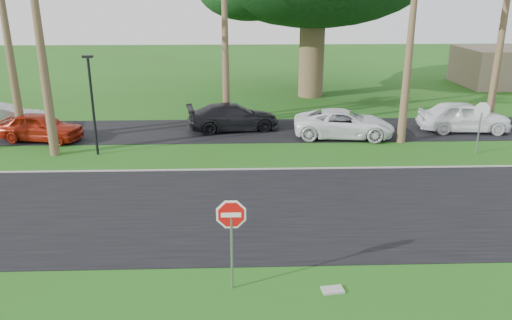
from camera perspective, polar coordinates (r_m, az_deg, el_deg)
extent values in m
plane|color=#224D13|center=(16.04, -4.41, -8.54)|extent=(120.00, 120.00, 0.00)
cube|color=black|center=(17.84, -4.17, -5.57)|extent=(120.00, 8.00, 0.02)
cube|color=black|center=(27.75, -3.43, 3.38)|extent=(120.00, 5.00, 0.02)
cube|color=gray|center=(21.59, -3.80, -1.10)|extent=(120.00, 0.12, 0.06)
cylinder|color=gray|center=(12.91, -2.78, -10.67)|extent=(0.07, 0.07, 2.00)
cylinder|color=white|center=(12.41, -2.86, -6.24)|extent=(1.05, 0.02, 1.05)
cylinder|color=red|center=(12.41, -2.86, -6.24)|extent=(0.90, 0.02, 0.90)
cube|color=white|center=(12.41, -2.86, -6.24)|extent=(0.50, 0.02, 0.12)
cylinder|color=gray|center=(25.74, 24.09, 2.82)|extent=(0.07, 0.07, 2.00)
cylinder|color=white|center=(25.49, 24.42, 5.19)|extent=(1.05, 0.02, 1.05)
cylinder|color=red|center=(25.49, 24.42, 5.19)|extent=(0.90, 0.02, 0.90)
cube|color=white|center=(25.49, 24.42, 5.19)|extent=(0.50, 0.02, 0.12)
cone|color=brown|center=(27.78, -26.34, 10.98)|extent=(0.44, 0.44, 9.00)
cone|color=brown|center=(24.42, -23.62, 13.50)|extent=(0.44, 0.44, 11.50)
cone|color=brown|center=(28.38, -3.55, 13.46)|extent=(0.44, 0.44, 9.50)
cone|color=brown|center=(25.81, 17.04, 11.06)|extent=(0.44, 0.44, 8.50)
cone|color=brown|center=(30.79, 26.51, 14.36)|extent=(0.44, 0.44, 12.00)
cylinder|color=brown|center=(36.89, 6.37, 11.86)|extent=(1.80, 1.80, 6.00)
cylinder|color=black|center=(24.26, -18.13, 5.69)|extent=(0.12, 0.12, 4.50)
cube|color=black|center=(23.88, -18.70, 11.14)|extent=(0.45, 0.25, 0.12)
imported|color=#AAACB1|center=(30.66, -26.74, 4.26)|extent=(4.65, 2.53, 1.46)
imported|color=#9C1D0D|center=(27.91, -23.40, 3.46)|extent=(4.52, 2.56, 1.45)
imported|color=black|center=(27.69, -2.63, 4.91)|extent=(5.32, 2.89, 1.46)
imported|color=white|center=(26.67, 10.01, 4.08)|extent=(5.46, 2.98, 1.45)
imported|color=white|center=(29.61, 22.66, 4.56)|extent=(4.96, 2.29, 1.65)
cube|color=gray|center=(13.43, 8.76, -14.46)|extent=(0.59, 0.42, 0.06)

